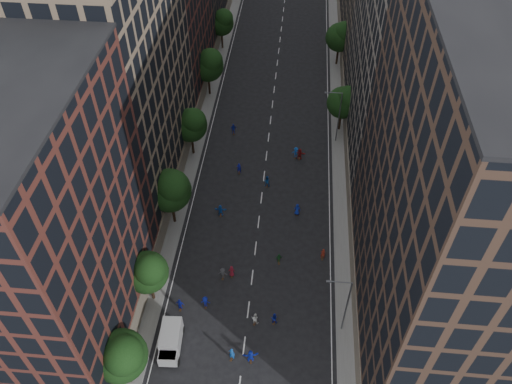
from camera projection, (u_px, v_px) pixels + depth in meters
ground at (266, 158)px, 75.99m from camera, size 240.00×240.00×0.00m
sidewalk_left at (197, 123)px, 81.96m from camera, size 4.00×105.00×0.15m
sidewalk_right at (344, 131)px, 80.41m from camera, size 4.00×105.00×0.15m
bldg_left_a at (40, 230)px, 46.26m from camera, size 14.00×22.00×30.00m
bldg_left_b at (112, 72)px, 61.62m from camera, size 14.00×26.00×34.00m
bldg_left_c at (158, 11)px, 79.84m from camera, size 14.00×20.00×28.00m
bldg_right_a at (459, 205)px, 44.47m from camera, size 14.00×30.00×36.00m
bldg_right_b at (414, 53)px, 65.82m from camera, size 14.00×28.00×33.00m
tree_left_0 at (122, 356)px, 47.18m from camera, size 5.20×5.20×8.83m
tree_left_1 at (148, 272)px, 54.47m from camera, size 4.80×4.80×8.21m
tree_left_2 at (170, 189)px, 62.27m from camera, size 5.60×5.60×9.45m
tree_left_3 at (191, 124)px, 72.46m from camera, size 5.00×5.00×8.58m
tree_left_4 at (209, 64)px, 83.44m from camera, size 5.40×5.40×9.08m
tree_left_5 at (222, 22)px, 94.94m from camera, size 4.80×4.80×8.33m
tree_right_a at (344, 101)px, 76.74m from camera, size 5.00×5.00×8.39m
tree_right_b at (341, 36)px, 90.49m from camera, size 5.20×5.20×8.83m
streetlamp_near at (345, 304)px, 52.06m from camera, size 2.64×0.22×9.06m
streetlamp_far at (338, 114)px, 75.14m from camera, size 2.64×0.22×9.06m
cargo_van at (171, 341)px, 53.29m from camera, size 2.49×4.86×2.52m
skater_1 at (232, 354)px, 52.65m from camera, size 0.80×0.64×1.89m
skater_2 at (274, 318)px, 55.77m from camera, size 0.84×0.68×1.62m
skater_3 at (205, 302)px, 57.21m from camera, size 1.09×0.64×1.66m
skater_4 at (180, 304)px, 56.94m from camera, size 1.07×0.55×1.75m
skater_5 at (251, 356)px, 52.49m from camera, size 1.77×0.86×1.83m
skater_6 at (232, 271)px, 60.24m from camera, size 0.80×0.52×1.64m
skater_7 at (323, 254)px, 62.07m from camera, size 0.64×0.44×1.68m
skater_8 at (255, 318)px, 55.70m from camera, size 0.96×0.83×1.69m
skater_9 at (223, 273)px, 60.01m from camera, size 1.12×0.70×1.66m
skater_10 at (279, 258)px, 61.63m from camera, size 0.97×0.51×1.57m
skater_11 at (220, 211)px, 67.13m from camera, size 1.65×0.54×1.77m
skater_12 at (297, 210)px, 67.25m from camera, size 0.93×0.66×1.79m
skater_13 at (239, 168)px, 73.08m from camera, size 0.64×0.42×1.73m
skater_14 at (267, 181)px, 71.11m from camera, size 0.87×0.68×1.78m
skater_15 at (296, 153)px, 75.43m from camera, size 1.32×0.93×1.85m
skater_16 at (234, 129)px, 79.47m from camera, size 1.13×0.61×1.84m
skater_17 at (300, 154)px, 75.22m from camera, size 1.77×0.90×1.82m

